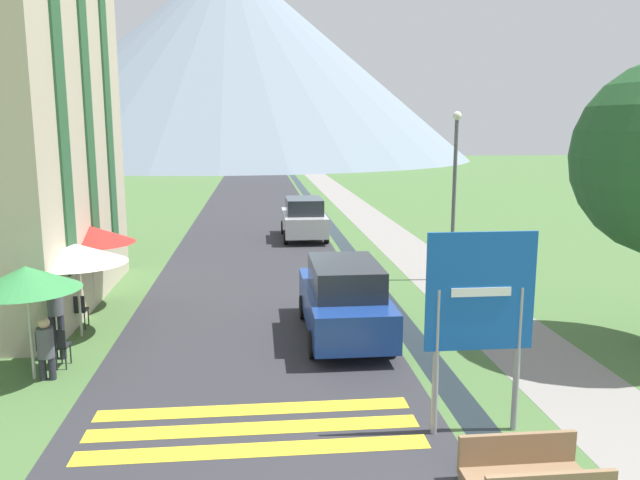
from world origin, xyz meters
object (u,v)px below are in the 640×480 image
cafe_umbrella_front_green (26,278)px  streetlamp (455,182)px  cafe_chair_near_left (57,344)px  cafe_umbrella_middle_white (76,254)px  cafe_umbrella_rear_red (90,235)px  person_standing_terrace (55,310)px  cafe_chair_far_left (78,309)px  parked_car_far (304,218)px  road_sign (480,307)px  parked_car_near (344,299)px  cafe_chair_near_right (48,345)px  person_seated_far (46,345)px

cafe_umbrella_front_green → streetlamp: (10.62, 7.05, 1.13)m
cafe_chair_near_left → cafe_umbrella_middle_white: bearing=112.9°
cafe_umbrella_rear_red → person_standing_terrace: bearing=-87.0°
cafe_chair_far_left → cafe_umbrella_front_green: 3.46m
parked_car_far → cafe_umbrella_front_green: 16.40m
road_sign → parked_car_far: road_sign is taller
parked_car_far → cafe_chair_far_left: parked_car_far is taller
parked_car_near → person_standing_terrace: bearing=-172.2°
road_sign → parked_car_near: 5.24m
cafe_chair_far_left → cafe_umbrella_middle_white: cafe_umbrella_middle_white is taller
cafe_chair_near_right → cafe_umbrella_front_green: (-0.14, -0.49, 1.52)m
cafe_chair_far_left → cafe_umbrella_front_green: (-0.01, -3.10, 1.52)m
parked_car_far → streetlamp: bearing=-62.4°
cafe_umbrella_rear_red → person_seated_far: bearing=-86.1°
parked_car_far → cafe_umbrella_middle_white: (-6.22, -12.51, 1.09)m
person_seated_far → cafe_chair_far_left: bearing=94.9°
road_sign → streetlamp: streetlamp is taller
cafe_chair_far_left → person_standing_terrace: (0.14, -2.03, 0.56)m
cafe_chair_near_left → road_sign: bearing=-4.3°
cafe_umbrella_rear_red → person_seated_far: size_ratio=1.87×
cafe_umbrella_front_green → streetlamp: size_ratio=0.42×
cafe_chair_near_left → person_seated_far: 0.61m
parked_car_far → person_seated_far: (-6.17, -15.11, -0.21)m
person_standing_terrace → streetlamp: 12.24m
cafe_chair_near_left → person_seated_far: size_ratio=0.67×
parked_car_far → streetlamp: streetlamp is taller
road_sign → person_seated_far: (-7.58, 2.90, -1.40)m
cafe_chair_near_right → cafe_umbrella_rear_red: (-0.19, 4.39, 1.53)m
cafe_chair_near_right → road_sign: bearing=-44.7°
cafe_chair_near_right → person_standing_terrace: bearing=68.4°
cafe_umbrella_front_green → cafe_umbrella_middle_white: 2.54m
parked_car_near → person_seated_far: (-6.13, -2.00, -0.21)m
cafe_chair_near_right → cafe_umbrella_middle_white: (0.09, 2.04, 1.48)m
cafe_umbrella_front_green → cafe_umbrella_middle_white: cafe_umbrella_front_green is taller
cafe_chair_far_left → cafe_umbrella_rear_red: cafe_umbrella_rear_red is taller
streetlamp → parked_car_far: bearing=117.6°
cafe_chair_far_left → cafe_chair_near_right: (0.13, -2.61, 0.00)m
streetlamp → road_sign: bearing=-105.4°
parked_car_far → cafe_umbrella_middle_white: bearing=-116.4°
road_sign → parked_car_far: (-1.42, 18.01, -1.19)m
cafe_chair_near_left → person_standing_terrace: bearing=127.0°
cafe_chair_far_left → person_seated_far: person_seated_far is taller
parked_car_far → cafe_chair_far_left: 13.57m
road_sign → cafe_chair_near_left: bearing=155.3°
cafe_umbrella_rear_red → streetlamp: streetlamp is taller
road_sign → cafe_chair_near_right: bearing=155.9°
road_sign → cafe_chair_near_left: size_ratio=3.88×
cafe_chair_near_right → cafe_umbrella_front_green: size_ratio=0.37×
cafe_chair_far_left → cafe_umbrella_rear_red: 2.35m
cafe_chair_near_left → person_seated_far: person_seated_far is taller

